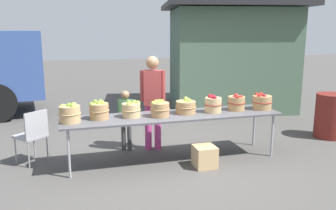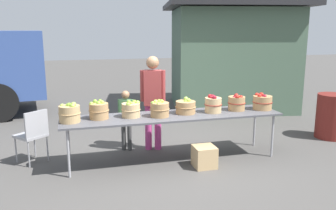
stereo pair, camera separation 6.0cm
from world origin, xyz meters
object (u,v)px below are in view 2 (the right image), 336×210
apple_basket_red_0 (213,104)px  apple_basket_red_1 (237,103)px  apple_basket_green_4 (186,107)px  child_customer (126,116)px  apple_basket_green_3 (160,109)px  market_table (173,117)px  trash_barrel (332,116)px  vendor_adult (153,96)px  apple_basket_green_1 (99,110)px  apple_basket_green_0 (70,113)px  folding_chair (33,132)px  produce_crate (204,157)px  apple_basket_green_2 (131,109)px  apple_basket_red_2 (262,102)px

apple_basket_red_0 → apple_basket_red_1: (0.44, 0.04, -0.01)m
apple_basket_green_4 → child_customer: size_ratio=0.32×
apple_basket_green_3 → apple_basket_red_1: 1.36m
child_customer → market_table: bearing=159.5°
apple_basket_red_0 → trash_barrel: 2.70m
vendor_adult → apple_basket_green_1: bearing=43.2°
apple_basket_green_0 → folding_chair: size_ratio=0.38×
apple_basket_green_4 → produce_crate: 0.86m
apple_basket_green_0 → apple_basket_red_1: (2.71, 0.07, -0.00)m
apple_basket_green_0 → apple_basket_green_3: size_ratio=1.05×
folding_chair → trash_barrel: bearing=139.1°
child_customer → produce_crate: child_customer is taller
child_customer → produce_crate: size_ratio=3.22×
apple_basket_green_1 → apple_basket_red_0: (1.84, -0.07, 0.01)m
apple_basket_green_0 → folding_chair: (-0.58, 0.46, -0.38)m
apple_basket_green_2 → child_customer: bearing=89.2°
apple_basket_green_3 → folding_chair: bearing=165.9°
apple_basket_green_0 → child_customer: 1.18m
market_table → folding_chair: bearing=168.5°
apple_basket_red_1 → produce_crate: bearing=-147.7°
apple_basket_green_3 → apple_basket_red_0: apple_basket_red_0 is taller
apple_basket_green_0 → child_customer: bearing=36.4°
apple_basket_green_2 → produce_crate: (1.05, -0.47, -0.70)m
apple_basket_green_1 → apple_basket_red_0: 1.84m
apple_basket_green_1 → apple_basket_red_2: (2.73, -0.08, -0.01)m
market_table → trash_barrel: trash_barrel is taller
apple_basket_green_4 → folding_chair: (-2.39, 0.39, -0.35)m
apple_basket_green_1 → folding_chair: 1.13m
apple_basket_red_0 → child_customer: size_ratio=0.28×
apple_basket_green_1 → apple_basket_green_3: 0.93m
apple_basket_green_0 → produce_crate: apple_basket_green_0 is taller
apple_basket_green_1 → folding_chair: bearing=159.9°
folding_chair → apple_basket_red_2: bearing=133.3°
apple_basket_red_2 → apple_basket_red_0: bearing=179.6°
apple_basket_green_2 → child_customer: size_ratio=0.29×
apple_basket_red_0 → apple_basket_green_2: bearing=178.0°
child_customer → trash_barrel: size_ratio=1.23×
market_table → apple_basket_green_3: apple_basket_green_3 is taller
apple_basket_green_3 → apple_basket_red_1: size_ratio=1.03×
apple_basket_green_2 → folding_chair: 1.59m
apple_basket_green_4 → vendor_adult: size_ratio=0.21×
apple_basket_red_0 → trash_barrel: apple_basket_red_0 is taller
apple_basket_green_3 → produce_crate: 1.01m
market_table → apple_basket_red_1: bearing=2.1°
vendor_adult → apple_basket_green_2: bearing=64.0°
child_customer → produce_crate: (1.04, -1.09, -0.46)m
apple_basket_green_4 → market_table: bearing=-166.8°
apple_basket_green_2 → apple_basket_red_0: (1.35, -0.05, 0.02)m
apple_basket_green_4 → apple_basket_green_1: bearing=179.3°
apple_basket_green_1 → apple_basket_red_0: bearing=-2.3°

